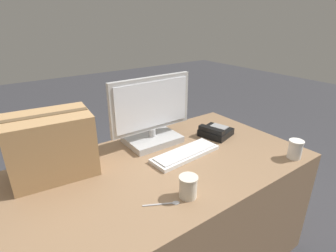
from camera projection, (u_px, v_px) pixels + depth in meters
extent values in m
cube|color=#8C6B4C|center=(153.00, 221.00, 1.54)|extent=(1.80, 0.90, 0.72)
cube|color=#B7B7B7|center=(152.00, 139.00, 1.69)|extent=(0.33, 0.25, 0.04)
cylinder|color=#B2B2B2|center=(152.00, 133.00, 1.67)|extent=(0.04, 0.04, 0.05)
cube|color=#B2B2B2|center=(151.00, 104.00, 1.59)|extent=(0.55, 0.03, 0.33)
cube|color=white|center=(153.00, 105.00, 1.58)|extent=(0.50, 0.01, 0.28)
cube|color=silver|center=(185.00, 154.00, 1.53)|extent=(0.44, 0.17, 0.02)
cube|color=silver|center=(185.00, 152.00, 1.52)|extent=(0.40, 0.14, 0.01)
cube|color=black|center=(216.00, 132.00, 1.78)|extent=(0.23, 0.23, 0.05)
cube|color=black|center=(211.00, 130.00, 1.72)|extent=(0.09, 0.18, 0.03)
cube|color=gray|center=(218.00, 127.00, 1.80)|extent=(0.13, 0.13, 0.01)
cylinder|color=beige|center=(188.00, 188.00, 1.17)|extent=(0.08, 0.08, 0.10)
cylinder|color=beige|center=(188.00, 178.00, 1.15)|extent=(0.09, 0.09, 0.01)
cylinder|color=white|center=(295.00, 150.00, 1.49)|extent=(0.08, 0.08, 0.10)
cylinder|color=white|center=(297.00, 141.00, 1.47)|extent=(0.08, 0.08, 0.01)
cube|color=#B2B2B7|center=(158.00, 204.00, 1.13)|extent=(0.12, 0.07, 0.00)
ellipsoid|color=#B2B2B7|center=(176.00, 203.00, 1.14)|extent=(0.04, 0.04, 0.00)
cube|color=tan|center=(52.00, 145.00, 1.30)|extent=(0.42, 0.31, 0.32)
cube|color=brown|center=(46.00, 115.00, 1.24)|extent=(0.39, 0.08, 0.00)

